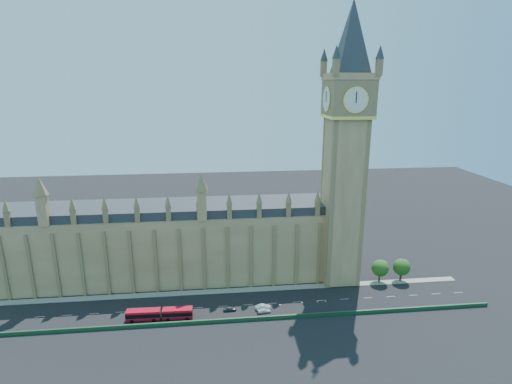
{
  "coord_description": "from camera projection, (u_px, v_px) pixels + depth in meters",
  "views": [
    {
      "loc": [
        -5.83,
        -113.96,
        68.93
      ],
      "look_at": [
        7.62,
        10.0,
        34.87
      ],
      "focal_mm": 28.0,
      "sensor_mm": 36.0,
      "label": 1
    }
  ],
  "objects": [
    {
      "name": "ground",
      "position": [
        236.0,
        305.0,
        128.06
      ],
      "size": [
        400.0,
        400.0,
        0.0
      ],
      "primitive_type": "plane",
      "color": "black",
      "rests_on": "ground"
    },
    {
      "name": "cone_d",
      "position": [
        326.0,
        301.0,
        129.86
      ],
      "size": [
        0.46,
        0.46,
        0.66
      ],
      "rotation": [
        0.0,
        0.0,
        -0.11
      ],
      "color": "black",
      "rests_on": "ground"
    },
    {
      "name": "tree_east_far",
      "position": [
        402.0,
        267.0,
        142.51
      ],
      "size": [
        6.0,
        6.0,
        8.5
      ],
      "color": "#382619",
      "rests_on": "ground"
    },
    {
      "name": "car_grey",
      "position": [
        230.0,
        309.0,
        124.92
      ],
      "size": [
        4.04,
        1.75,
        1.36
      ],
      "primitive_type": "imported",
      "rotation": [
        0.0,
        0.0,
        1.61
      ],
      "color": "#393B40",
      "rests_on": "ground"
    },
    {
      "name": "palace_westminster",
      "position": [
        162.0,
        242.0,
        142.91
      ],
      "size": [
        120.0,
        20.0,
        28.0
      ],
      "color": "#9D764C",
      "rests_on": "ground"
    },
    {
      "name": "bridge_parapet",
      "position": [
        238.0,
        320.0,
        119.27
      ],
      "size": [
        160.0,
        0.6,
        1.2
      ],
      "primitive_type": "cube",
      "color": "#1E4C2D",
      "rests_on": "ground"
    },
    {
      "name": "cone_b",
      "position": [
        280.0,
        305.0,
        127.56
      ],
      "size": [
        0.51,
        0.51,
        0.76
      ],
      "rotation": [
        0.0,
        0.0,
        0.05
      ],
      "color": "black",
      "rests_on": "ground"
    },
    {
      "name": "cone_c",
      "position": [
        302.0,
        303.0,
        128.95
      ],
      "size": [
        0.54,
        0.54,
        0.66
      ],
      "rotation": [
        0.0,
        0.0,
        -0.39
      ],
      "color": "black",
      "rests_on": "ground"
    },
    {
      "name": "car_silver",
      "position": [
        263.0,
        307.0,
        125.72
      ],
      "size": [
        5.0,
        2.13,
        1.61
      ],
      "primitive_type": "imported",
      "rotation": [
        0.0,
        0.0,
        1.66
      ],
      "color": "#B5B7BE",
      "rests_on": "ground"
    },
    {
      "name": "car_white",
      "position": [
        264.0,
        311.0,
        123.95
      ],
      "size": [
        4.44,
        2.27,
        1.23
      ],
      "primitive_type": "imported",
      "rotation": [
        0.0,
        0.0,
        1.7
      ],
      "color": "silver",
      "rests_on": "ground"
    },
    {
      "name": "tree_east_near",
      "position": [
        381.0,
        268.0,
        141.68
      ],
      "size": [
        6.0,
        6.0,
        8.5
      ],
      "color": "#382619",
      "rests_on": "ground"
    },
    {
      "name": "elizabeth_tower",
      "position": [
        346.0,
        128.0,
        131.06
      ],
      "size": [
        20.59,
        20.59,
        105.0
      ],
      "color": "#9D764C",
      "rests_on": "ground"
    },
    {
      "name": "kerb_north",
      "position": [
        234.0,
        290.0,
        137.15
      ],
      "size": [
        160.0,
        3.0,
        0.16
      ],
      "primitive_type": "cube",
      "color": "gray",
      "rests_on": "ground"
    },
    {
      "name": "red_bus",
      "position": [
        160.0,
        314.0,
        120.12
      ],
      "size": [
        19.79,
        3.54,
        3.35
      ],
      "rotation": [
        0.0,
        0.0,
        -0.02
      ],
      "color": "red",
      "rests_on": "ground"
    },
    {
      "name": "cone_a",
      "position": [
        317.0,
        302.0,
        129.58
      ],
      "size": [
        0.55,
        0.55,
        0.75
      ],
      "rotation": [
        0.0,
        0.0,
        0.19
      ],
      "color": "black",
      "rests_on": "ground"
    }
  ]
}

